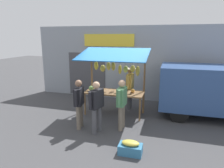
# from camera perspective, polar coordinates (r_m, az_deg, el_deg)

# --- Properties ---
(ground_plane) EXTENTS (40.00, 40.00, 0.00)m
(ground_plane) POSITION_cam_1_polar(r_m,az_deg,el_deg) (7.92, 0.62, -8.37)
(ground_plane) COLOR #424244
(street_backdrop) EXTENTS (9.00, 0.30, 3.40)m
(street_backdrop) POSITION_cam_1_polar(r_m,az_deg,el_deg) (9.58, 3.98, 5.88)
(street_backdrop) COLOR #8C939E
(street_backdrop) RESTS_ON ground
(market_stall) EXTENTS (2.50, 1.46, 2.50)m
(market_stall) POSITION_cam_1_polar(r_m,az_deg,el_deg) (7.55, 0.62, 2.82)
(market_stall) COLOR brown
(market_stall) RESTS_ON ground
(vendor_with_sunhat) EXTENTS (0.44, 0.72, 1.72)m
(vendor_with_sunhat) POSITION_cam_1_polar(r_m,az_deg,el_deg) (8.21, 5.07, -0.15)
(vendor_with_sunhat) COLOR #4C4C51
(vendor_with_sunhat) RESTS_ON ground
(shopper_with_shopping_bag) EXTENTS (0.24, 0.69, 1.61)m
(shopper_with_shopping_bag) POSITION_cam_1_polar(r_m,az_deg,el_deg) (6.38, 2.76, -4.88)
(shopper_with_shopping_bag) COLOR #726656
(shopper_with_shopping_bag) RESTS_ON ground
(shopper_in_striped_shirt) EXTENTS (0.29, 0.68, 1.60)m
(shopper_in_striped_shirt) POSITION_cam_1_polar(r_m,az_deg,el_deg) (6.54, -9.23, -4.70)
(shopper_in_striped_shirt) COLOR #726656
(shopper_in_striped_shirt) RESTS_ON ground
(shopper_in_grey_tee) EXTENTS (0.34, 0.67, 1.62)m
(shopper_in_grey_tee) POSITION_cam_1_polar(r_m,az_deg,el_deg) (6.16, -4.37, -5.55)
(shopper_in_grey_tee) COLOR #4C4C51
(shopper_in_grey_tee) RESTS_ON ground
(parked_van) EXTENTS (4.42, 1.90, 1.88)m
(parked_van) POSITION_cam_1_polar(r_m,az_deg,el_deg) (8.20, 27.91, -0.96)
(parked_van) COLOR #2D4C84
(parked_van) RESTS_ON ground
(produce_crate_near) EXTENTS (0.60, 0.36, 0.36)m
(produce_crate_near) POSITION_cam_1_polar(r_m,az_deg,el_deg) (5.38, 5.19, -17.47)
(produce_crate_near) COLOR teal
(produce_crate_near) RESTS_ON ground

